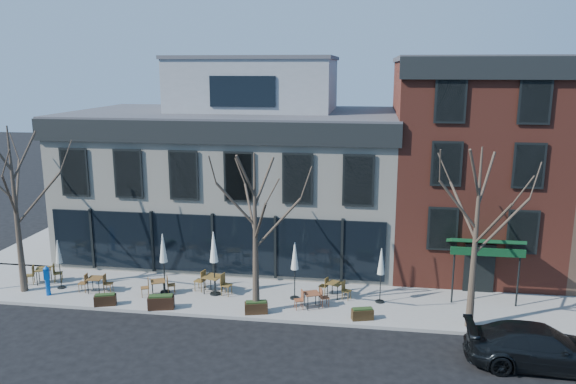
# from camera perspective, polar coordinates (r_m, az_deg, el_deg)

# --- Properties ---
(ground) EXTENTS (120.00, 120.00, 0.00)m
(ground) POSITION_cam_1_polar(r_m,az_deg,el_deg) (29.39, -7.47, -8.76)
(ground) COLOR black
(ground) RESTS_ON ground
(sidewalk_front) EXTENTS (33.50, 4.70, 0.15)m
(sidewalk_front) POSITION_cam_1_polar(r_m,az_deg,el_deg) (26.72, -1.93, -10.72)
(sidewalk_front) COLOR gray
(sidewalk_front) RESTS_ON ground
(sidewalk_side) EXTENTS (4.50, 12.00, 0.15)m
(sidewalk_side) POSITION_cam_1_polar(r_m,az_deg,el_deg) (38.93, -21.14, -4.05)
(sidewalk_side) COLOR gray
(sidewalk_side) RESTS_ON ground
(corner_building) EXTENTS (18.39, 10.39, 11.10)m
(corner_building) POSITION_cam_1_polar(r_m,az_deg,el_deg) (32.81, -5.15, 2.13)
(corner_building) COLOR silver
(corner_building) RESTS_ON ground
(red_brick_building) EXTENTS (8.20, 11.78, 11.18)m
(red_brick_building) POSITION_cam_1_polar(r_m,az_deg,el_deg) (32.08, 17.85, 2.99)
(red_brick_building) COLOR brown
(red_brick_building) RESTS_ON ground
(tree_corner) EXTENTS (3.93, 3.98, 7.92)m
(tree_corner) POSITION_cam_1_polar(r_m,az_deg,el_deg) (28.95, -25.92, -1.47)
(tree_corner) COLOR #382B21
(tree_corner) RESTS_ON sidewalk_front
(tree_mid) EXTENTS (3.50, 3.55, 7.04)m
(tree_mid) POSITION_cam_1_polar(r_m,az_deg,el_deg) (23.87, -3.33, -4.10)
(tree_mid) COLOR #382B21
(tree_mid) RESTS_ON sidewalk_front
(tree_right) EXTENTS (3.72, 3.77, 7.48)m
(tree_right) POSITION_cam_1_polar(r_m,az_deg,el_deg) (23.71, 18.54, -4.30)
(tree_right) COLOR #382B21
(tree_right) RESTS_ON sidewalk_front
(parked_sedan) EXTENTS (5.30, 2.21, 1.53)m
(parked_sedan) POSITION_cam_1_polar(r_m,az_deg,el_deg) (22.88, 24.24, -14.16)
(parked_sedan) COLOR black
(parked_sedan) RESTS_ON ground
(call_box) EXTENTS (0.29, 0.29, 1.45)m
(call_box) POSITION_cam_1_polar(r_m,az_deg,el_deg) (28.86, -23.27, -8.18)
(call_box) COLOR #0C46A0
(call_box) RESTS_ON sidewalk_front
(cafe_set_0) EXTENTS (1.79, 1.08, 0.93)m
(cafe_set_0) POSITION_cam_1_polar(r_m,az_deg,el_deg) (30.59, -23.55, -7.63)
(cafe_set_0) COLOR brown
(cafe_set_0) RESTS_ON sidewalk_front
(cafe_set_1) EXTENTS (1.68, 0.72, 0.88)m
(cafe_set_1) POSITION_cam_1_polar(r_m,az_deg,el_deg) (28.54, -18.97, -8.73)
(cafe_set_1) COLOR brown
(cafe_set_1) RESTS_ON sidewalk_front
(cafe_set_2) EXTENTS (1.64, 1.05, 0.86)m
(cafe_set_2) POSITION_cam_1_polar(r_m,az_deg,el_deg) (27.40, -13.06, -9.28)
(cafe_set_2) COLOR brown
(cafe_set_2) RESTS_ON sidewalk_front
(cafe_set_3) EXTENTS (1.99, 0.94, 1.02)m
(cafe_set_3) POSITION_cam_1_polar(r_m,az_deg,el_deg) (27.14, -7.63, -9.08)
(cafe_set_3) COLOR brown
(cafe_set_3) RESTS_ON sidewalk_front
(cafe_set_4) EXTENTS (1.64, 1.00, 0.85)m
(cafe_set_4) POSITION_cam_1_polar(r_m,az_deg,el_deg) (25.40, 2.43, -10.75)
(cafe_set_4) COLOR brown
(cafe_set_4) RESTS_ON sidewalk_front
(cafe_set_5) EXTENTS (1.64, 0.97, 0.85)m
(cafe_set_5) POSITION_cam_1_polar(r_m,az_deg,el_deg) (26.59, 4.78, -9.69)
(cafe_set_5) COLOR brown
(cafe_set_5) RESTS_ON sidewalk_front
(umbrella_0) EXTENTS (0.39, 0.39, 2.43)m
(umbrella_0) POSITION_cam_1_polar(r_m,az_deg,el_deg) (29.20, -22.29, -5.88)
(umbrella_0) COLOR black
(umbrella_0) RESTS_ON sidewalk_front
(umbrella_1) EXTENTS (0.46, 0.46, 2.90)m
(umbrella_1) POSITION_cam_1_polar(r_m,az_deg,el_deg) (27.06, -12.57, -5.91)
(umbrella_1) COLOR black
(umbrella_1) RESTS_ON sidewalk_front
(umbrella_2) EXTENTS (0.49, 0.49, 3.07)m
(umbrella_2) POSITION_cam_1_polar(r_m,az_deg,el_deg) (26.39, -7.55, -5.92)
(umbrella_2) COLOR black
(umbrella_2) RESTS_ON sidewalk_front
(umbrella_3) EXTENTS (0.44, 0.44, 2.73)m
(umbrella_3) POSITION_cam_1_polar(r_m,az_deg,el_deg) (25.77, 0.69, -6.83)
(umbrella_3) COLOR black
(umbrella_3) RESTS_ON sidewalk_front
(umbrella_4) EXTENTS (0.41, 0.41, 2.58)m
(umbrella_4) POSITION_cam_1_polar(r_m,az_deg,el_deg) (25.76, 9.44, -7.26)
(umbrella_4) COLOR black
(umbrella_4) RESTS_ON sidewalk_front
(planter_0) EXTENTS (1.02, 0.66, 0.53)m
(planter_0) POSITION_cam_1_polar(r_m,az_deg,el_deg) (26.97, -18.07, -10.35)
(planter_0) COLOR black
(planter_0) RESTS_ON sidewalk_front
(planter_1) EXTENTS (1.21, 0.71, 0.64)m
(planter_1) POSITION_cam_1_polar(r_m,az_deg,el_deg) (25.93, -12.77, -10.84)
(planter_1) COLOR black
(planter_1) RESTS_ON sidewalk_front
(planter_2) EXTENTS (1.06, 0.64, 0.56)m
(planter_2) POSITION_cam_1_polar(r_m,az_deg,el_deg) (24.94, -3.25, -11.61)
(planter_2) COLOR #311F10
(planter_2) RESTS_ON sidewalk_front
(planter_3) EXTENTS (0.98, 0.60, 0.51)m
(planter_3) POSITION_cam_1_polar(r_m,az_deg,el_deg) (24.55, 7.57, -12.17)
(planter_3) COLOR #332311
(planter_3) RESTS_ON sidewalk_front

